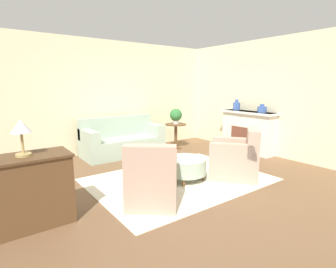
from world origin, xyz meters
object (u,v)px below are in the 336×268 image
object	(u,v)px
armchair_right	(237,159)
vase_mantel_far	(262,109)
ottoman_table	(185,166)
vase_mantel_near	(237,106)
side_table	(176,131)
armchair_left	(152,180)
potted_plant_on_side_table	(176,115)
couch	(122,141)
dresser	(27,190)
table_lamp	(21,129)

from	to	relation	value
armchair_right	vase_mantel_far	bearing A→B (deg)	22.36
vase_mantel_far	ottoman_table	bearing A→B (deg)	-174.38
vase_mantel_near	side_table	bearing A→B (deg)	140.53
armchair_left	side_table	distance (m)	3.46
ottoman_table	potted_plant_on_side_table	bearing A→B (deg)	56.09
armchair_left	potted_plant_on_side_table	world-z (taller)	potted_plant_on_side_table
vase_mantel_near	couch	bearing A→B (deg)	154.42
couch	side_table	distance (m)	1.50
armchair_left	side_table	bearing A→B (deg)	46.44
couch	vase_mantel_near	distance (m)	3.10
couch	armchair_right	bearing A→B (deg)	-71.24
dresser	vase_mantel_near	distance (m)	5.31
vase_mantel_far	dresser	bearing A→B (deg)	-176.37
armchair_right	table_lamp	xyz separation A→B (m)	(-3.39, 0.39, 0.84)
ottoman_table	vase_mantel_near	bearing A→B (deg)	21.48
armchair_left	couch	bearing A→B (deg)	71.83
side_table	dresser	size ratio (longest dim) A/B	0.66
side_table	vase_mantel_near	xyz separation A→B (m)	(1.23, -1.01, 0.70)
side_table	table_lamp	world-z (taller)	table_lamp
couch	ottoman_table	world-z (taller)	couch
side_table	vase_mantel_near	world-z (taller)	vase_mantel_near
ottoman_table	armchair_right	bearing A→B (deg)	-28.81
armchair_left	dresser	bearing A→B (deg)	165.56
vase_mantel_near	potted_plant_on_side_table	bearing A→B (deg)	140.53
armchair_right	potted_plant_on_side_table	world-z (taller)	potted_plant_on_side_table
dresser	vase_mantel_far	xyz separation A→B (m)	(5.15, 0.33, 0.67)
side_table	table_lamp	distance (m)	4.51
armchair_right	side_table	bearing A→B (deg)	78.20
dresser	table_lamp	size ratio (longest dim) A/B	2.36
couch	vase_mantel_far	world-z (taller)	vase_mantel_far
dresser	ottoman_table	bearing A→B (deg)	1.59
ottoman_table	dresser	world-z (taller)	dresser
vase_mantel_far	side_table	bearing A→B (deg)	124.64
armchair_right	table_lamp	bearing A→B (deg)	173.36
ottoman_table	side_table	bearing A→B (deg)	56.09
vase_mantel_far	table_lamp	xyz separation A→B (m)	(-5.15, -0.33, 0.07)
vase_mantel_near	potted_plant_on_side_table	size ratio (longest dim) A/B	0.69
ottoman_table	vase_mantel_far	size ratio (longest dim) A/B	3.50
potted_plant_on_side_table	table_lamp	bearing A→B (deg)	-151.70
ottoman_table	vase_mantel_near	xyz separation A→B (m)	(2.60, 1.02, 0.89)
armchair_left	side_table	world-z (taller)	armchair_left
ottoman_table	table_lamp	bearing A→B (deg)	-178.41
table_lamp	side_table	bearing A→B (deg)	28.30
couch	table_lamp	world-z (taller)	table_lamp
armchair_right	side_table	distance (m)	2.56
vase_mantel_near	table_lamp	bearing A→B (deg)	-167.99
ottoman_table	vase_mantel_far	distance (m)	2.75
dresser	table_lamp	world-z (taller)	table_lamp
vase_mantel_far	potted_plant_on_side_table	size ratio (longest dim) A/B	0.53
side_table	ottoman_table	bearing A→B (deg)	-123.91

